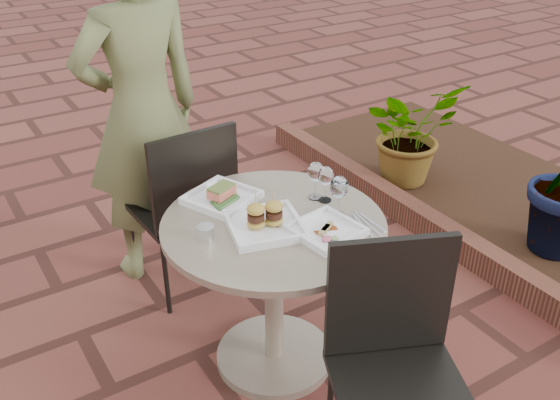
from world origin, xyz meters
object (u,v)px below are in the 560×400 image
plate_tuna (326,230)px  plate_sliders (265,221)px  chair_near (395,350)px  plate_salmon (222,197)px  chair_far (187,198)px  diner (142,113)px  cafe_table (274,272)px

plate_tuna → plate_sliders: bearing=140.0°
chair_near → plate_tuna: bearing=106.8°
chair_near → plate_salmon: size_ratio=2.77×
chair_near → chair_far: bearing=120.3°
diner → plate_tuna: diner is taller
cafe_table → chair_far: chair_far is taller
plate_tuna → diner: bearing=103.3°
plate_sliders → cafe_table: bearing=26.6°
cafe_table → plate_salmon: 0.38m
cafe_table → diner: size_ratio=0.50×
diner → plate_tuna: (0.27, -1.16, -0.15)m
chair_far → chair_near: same height
cafe_table → chair_far: (-0.09, 0.66, 0.07)m
plate_tuna → chair_far: bearing=104.2°
plate_sliders → diner: bearing=95.2°
cafe_table → diner: diner is taller
chair_near → plate_tuna: chair_near is taller
plate_tuna → plate_salmon: bearing=116.7°
plate_salmon → cafe_table: bearing=-69.9°
plate_salmon → plate_tuna: (0.22, -0.44, -0.01)m
plate_salmon → plate_sliders: (0.04, -0.29, 0.01)m
chair_near → plate_salmon: bearing=123.5°
cafe_table → plate_sliders: (-0.06, -0.03, 0.28)m
chair_far → plate_salmon: (-0.01, -0.40, 0.20)m
diner → plate_tuna: 1.20m
chair_far → chair_near: bearing=94.1°
diner → plate_tuna: size_ratio=6.64×
diner → plate_salmon: 0.74m
cafe_table → plate_salmon: plate_salmon is taller
cafe_table → plate_salmon: (-0.09, 0.26, 0.27)m
plate_salmon → plate_tuna: bearing=-63.3°
chair_far → plate_sliders: 0.72m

